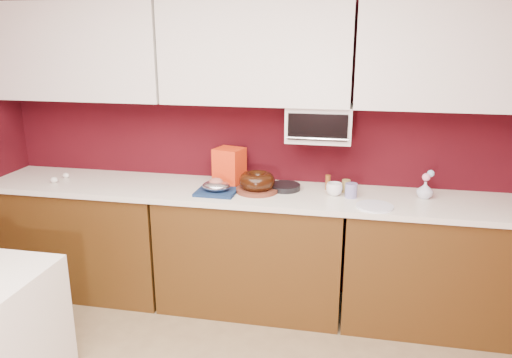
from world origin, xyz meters
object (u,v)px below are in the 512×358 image
object	(u,v)px
toaster_oven	(319,123)
foil_ham_nest	(216,186)
bundt_cake	(257,181)
blue_jar	(351,190)
pandoro_box	(229,166)
flower_vase	(425,189)
coffee_mug	(334,188)

from	to	relation	value
toaster_oven	foil_ham_nest	size ratio (longest dim) A/B	2.29
bundt_cake	blue_jar	bearing A→B (deg)	0.68
pandoro_box	flower_vase	distance (m)	1.39
toaster_oven	flower_vase	world-z (taller)	toaster_oven
pandoro_box	blue_jar	size ratio (longest dim) A/B	2.72
foil_ham_nest	flower_vase	world-z (taller)	flower_vase
coffee_mug	flower_vase	size ratio (longest dim) A/B	0.82
toaster_oven	pandoro_box	bearing A→B (deg)	-178.23
foil_ham_nest	blue_jar	xyz separation A→B (m)	(0.93, 0.10, -0.01)
foil_ham_nest	pandoro_box	distance (m)	0.26
pandoro_box	toaster_oven	bearing A→B (deg)	17.60
foil_ham_nest	coffee_mug	bearing A→B (deg)	8.28
foil_ham_nest	blue_jar	distance (m)	0.93
blue_jar	coffee_mug	bearing A→B (deg)	170.20
bundt_cake	pandoro_box	world-z (taller)	pandoro_box
bundt_cake	blue_jar	world-z (taller)	bundt_cake
bundt_cake	pandoro_box	distance (m)	0.29
blue_jar	foil_ham_nest	bearing A→B (deg)	-173.94
pandoro_box	coffee_mug	xyz separation A→B (m)	(0.78, -0.13, -0.08)
bundt_cake	blue_jar	size ratio (longest dim) A/B	2.58
toaster_oven	blue_jar	bearing A→B (deg)	-34.97
foil_ham_nest	flower_vase	xyz separation A→B (m)	(1.42, 0.18, 0.01)
coffee_mug	toaster_oven	bearing A→B (deg)	130.59
blue_jar	bundt_cake	bearing A→B (deg)	-179.32
foil_ham_nest	blue_jar	size ratio (longest dim) A/B	1.99
blue_jar	toaster_oven	bearing A→B (deg)	145.03
bundt_cake	flower_vase	distance (m)	1.15
toaster_oven	bundt_cake	bearing A→B (deg)	-156.51
coffee_mug	flower_vase	world-z (taller)	flower_vase
bundt_cake	coffee_mug	distance (m)	0.54
bundt_cake	flower_vase	bearing A→B (deg)	4.57
bundt_cake	flower_vase	size ratio (longest dim) A/B	1.94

